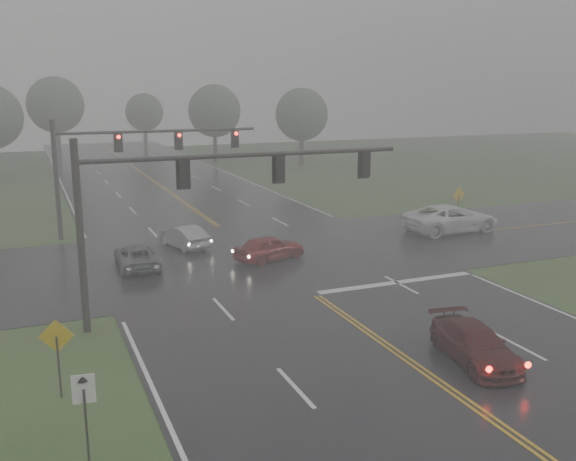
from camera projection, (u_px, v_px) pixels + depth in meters
name	position (u px, v px, depth m)	size (l,w,h in m)	color
ground	(542.00, 455.00, 16.85)	(180.00, 180.00, 0.00)	#314B20
main_road	(271.00, 264.00, 34.88)	(18.00, 160.00, 0.02)	black
cross_street	(258.00, 255.00, 36.68)	(120.00, 14.00, 0.02)	black
stop_bar	(397.00, 283.00, 31.51)	(8.50, 0.50, 0.01)	white
sedan_maroon	(474.00, 362.00, 22.54)	(1.80, 4.42, 1.28)	#3F0B0D
sedan_red	(270.00, 260.00, 35.56)	(1.66, 4.12, 1.40)	maroon
sedan_silver	(184.00, 248.00, 38.35)	(1.42, 4.06, 1.34)	#9C9FA4
car_grey	(138.00, 268.00, 34.09)	(2.06, 4.47, 1.24)	#54575B
pickup_white	(450.00, 232.00, 42.47)	(2.96, 6.42, 1.79)	white
signal_gantry_near	(189.00, 191.00, 25.73)	(13.83, 0.33, 7.59)	black
signal_gantry_far	(121.00, 154.00, 40.68)	(13.06, 0.38, 7.48)	black
sign_diamond_west	(57.00, 345.00, 19.63)	(1.05, 0.27, 2.55)	black
sign_arrow_white	(85.00, 404.00, 15.89)	(0.57, 0.12, 2.57)	black
sign_diamond_east	(458.00, 199.00, 44.08)	(1.11, 0.22, 2.70)	black
tree_ne_a	(214.00, 111.00, 79.88)	(6.53, 6.53, 9.60)	#352A22
tree_n_mid	(55.00, 105.00, 82.90)	(7.22, 7.22, 10.60)	#352A22
tree_e_near	(302.00, 115.00, 76.12)	(6.26, 6.26, 9.20)	#352A22
tree_n_far	(144.00, 112.00, 96.72)	(5.66, 5.66, 8.32)	#352A22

